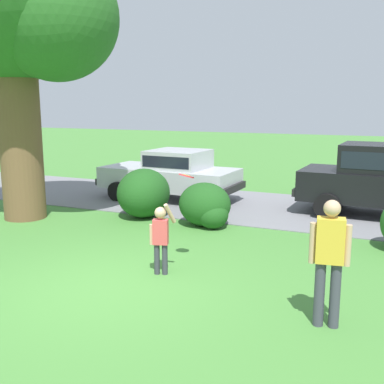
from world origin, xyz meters
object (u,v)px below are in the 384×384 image
Objects in this scene: frisbee at (186,176)px; oak_tree_large at (21,9)px; parked_sedan at (172,173)px; child_thrower at (161,235)px; adult_onlooker at (329,256)px.

oak_tree_large is at bearing 160.40° from frisbee.
oak_tree_large is 1.68× the size of parked_sedan.
oak_tree_large is 7.14m from child_thrower.
child_thrower is 0.74× the size of adult_onlooker.
oak_tree_large is 6.07m from parked_sedan.
adult_onlooker is at bearing -22.09° from oak_tree_large.
oak_tree_large reaches higher than parked_sedan.
oak_tree_large is at bearing -124.32° from parked_sedan.
oak_tree_large reaches higher than child_thrower.
adult_onlooker is at bearing -26.76° from frisbee.
child_thrower is 3.05m from adult_onlooker.
frisbee reaches higher than adult_onlooker.
oak_tree_large is 25.95× the size of frisbee.
oak_tree_large is 4.34× the size of adult_onlooker.
adult_onlooker is at bearing -15.96° from child_thrower.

